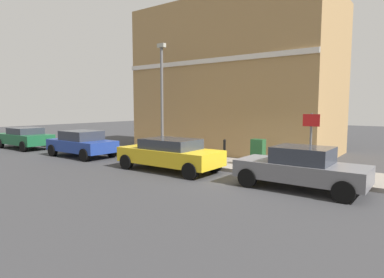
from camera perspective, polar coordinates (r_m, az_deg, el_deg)
The scene contains 12 objects.
ground at distance 12.64m, azimuth 8.20°, elevation -6.60°, with size 80.00×80.00×0.00m, color #38383A.
sidewalk at distance 17.58m, azimuth -6.34°, elevation -2.85°, with size 2.67×30.00×0.15m, color gray.
corner_building at distance 19.69m, azimuth 8.02°, elevation 10.08°, with size 6.43×11.08×8.40m.
car_grey at distance 11.08m, azimuth 18.63°, elevation -4.82°, with size 1.83×4.09×1.40m.
car_yellow at distance 13.57m, azimuth -3.96°, elevation -2.58°, with size 1.93×4.50×1.35m.
car_blue at distance 18.31m, azimuth -18.87°, elevation -0.70°, with size 1.93×3.99×1.40m.
car_green at distance 23.32m, azimuth -27.37°, elevation 0.23°, with size 1.95×4.08×1.35m.
utility_cabinet at distance 14.18m, azimuth 11.55°, elevation -2.52°, with size 0.46×0.61×1.15m.
bollard_near_cabinet at distance 15.06m, azimuth 5.74°, elevation -1.86°, with size 0.14×0.14×1.04m.
bollard_far_kerb at distance 14.98m, azimuth -1.72°, elevation -1.88°, with size 0.14×0.14×1.04m.
street_sign at distance 12.39m, azimuth 20.22°, elevation 0.63°, with size 0.08×0.60×2.30m.
lamppost at distance 16.82m, azimuth -5.32°, elevation 7.80°, with size 0.20×0.44×5.72m.
Camera 1 is at (-10.91, -5.79, 2.69)m, focal length 30.25 mm.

